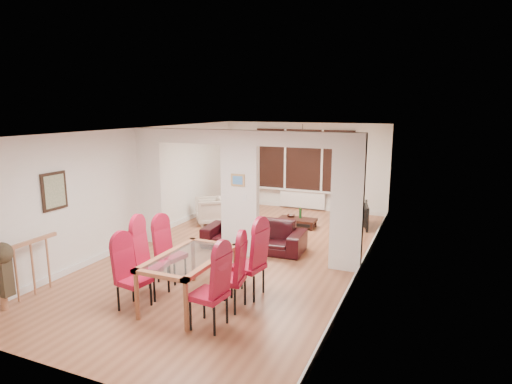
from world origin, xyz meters
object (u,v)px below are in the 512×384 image
Objects in this scene: sofa at (254,235)px; bowl at (291,216)px; dining_table at (190,279)px; armchair at (211,211)px; dining_chair_ra at (208,289)px; dining_chair_la at (134,276)px; person at (244,184)px; coffee_table at (297,223)px; dining_chair_lb at (151,261)px; dining_chair_rc at (248,261)px; bottle at (300,213)px; dining_chair_lc at (171,252)px; dining_chair_rb at (229,274)px; television at (362,215)px.

bowl is (0.14, 2.14, -0.07)m from sofa.
dining_table is 4.93m from bowl.
dining_table reaches higher than bowl.
dining_chair_ra is at bearing -7.92° from armchair.
person is (-0.75, 5.68, 0.43)m from dining_chair_la.
bowl is at bearing 152.53° from coffee_table.
sofa is at bearing -99.54° from coffee_table.
dining_chair_lb is 1.58m from dining_chair_rc.
dining_chair_ra reaches higher than bottle.
dining_chair_rc is 4.41m from bowl.
dining_chair_lb is at bearing -20.18° from armchair.
armchair is (-1.27, 4.27, -0.24)m from dining_chair_lb.
armchair is at bearing 138.76° from sofa.
dining_chair_lc is 0.89× the size of dining_chair_rc.
sofa is at bearing -100.83° from bottle.
coffee_table is (1.65, -0.35, -0.85)m from person.
coffee_table is at bearing 67.49° from armchair.
sofa is at bearing 89.41° from dining_chair_la.
dining_chair_lc reaches higher than dining_table.
armchair is 0.78× the size of coffee_table.
person is (-0.66, 4.54, 0.43)m from dining_chair_lc.
bottle reaches higher than bowl.
bowl is (0.75, 4.95, -0.34)m from dining_chair_lb.
dining_chair_lc is at bearing 145.97° from dining_chair_ra.
dining_chair_la is 0.50m from dining_chair_lb.
bowl is at bearing 171.76° from bottle.
dining_chair_rc reaches higher than dining_table.
dining_chair_rb reaches higher than dining_table.
television is 1.69m from coffee_table.
bottle is (0.97, 5.40, -0.17)m from dining_chair_la.
dining_chair_lb is at bearing 144.01° from television.
dining_chair_la reaches higher than coffee_table.
coffee_table is (0.96, 4.84, -0.48)m from dining_chair_lb.
dining_chair_lb is at bearing 104.95° from dining_chair_la.
dining_table is 2.79m from sofa.
dining_chair_rb is 0.52m from dining_chair_rc.
bowl is (1.45, -0.24, -0.71)m from person.
dining_chair_lb is at bearing 174.97° from dining_chair_rb.
bottle is at bearing 86.10° from dining_chair_lc.
bowl is at bearing 67.40° from person.
dining_chair_lc is 0.96× the size of dining_chair_rb.
dining_chair_lb reaches higher than dining_chair_rb.
dining_chair_lc is at bearing -18.01° from armchair.
bottle is at bearing 67.58° from person.
dining_chair_rb is (0.65, 0.08, 0.16)m from dining_table.
dining_chair_lb is 6.06m from television.
dining_chair_lb is 1.38m from dining_chair_rb.
dining_chair_la reaches higher than dining_table.
television is at bearing 82.68° from person.
dining_chair_ra is (1.42, -1.19, 0.04)m from dining_chair_lc.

